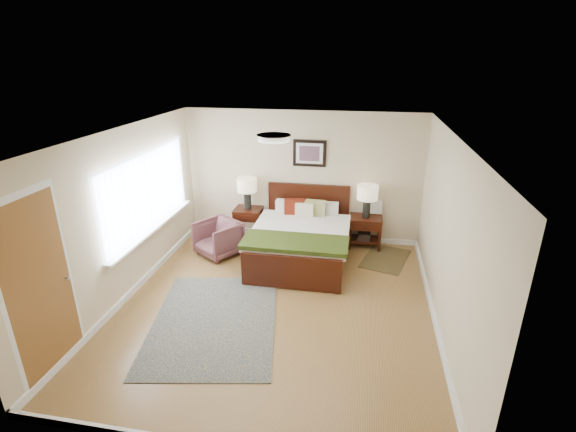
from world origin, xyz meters
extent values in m
plane|color=olive|center=(0.00, 0.00, 0.00)|extent=(5.00, 5.00, 0.00)
cube|color=#C2B08D|center=(0.00, 2.50, 1.25)|extent=(4.50, 0.04, 2.50)
cube|color=#C2B08D|center=(0.00, -2.50, 1.25)|extent=(4.50, 0.04, 2.50)
cube|color=#C2B08D|center=(-2.25, 0.00, 1.25)|extent=(0.04, 5.00, 2.50)
cube|color=#C2B08D|center=(2.25, 0.00, 1.25)|extent=(0.04, 5.00, 2.50)
cube|color=white|center=(0.00, 0.00, 2.50)|extent=(4.50, 5.00, 0.02)
cube|color=silver|center=(-2.23, 0.70, 1.40)|extent=(0.02, 2.72, 1.32)
cube|color=silver|center=(-2.21, 0.70, 1.40)|extent=(0.01, 2.60, 1.20)
cube|color=silver|center=(-2.18, 0.70, 0.77)|extent=(0.10, 2.72, 0.04)
cube|color=silver|center=(-2.23, -1.75, 1.09)|extent=(0.01, 1.00, 2.18)
cube|color=brown|center=(-2.23, -1.75, 1.05)|extent=(0.01, 0.90, 2.10)
cylinder|color=#999999|center=(-2.20, -1.37, 1.00)|extent=(0.04, 0.04, 0.04)
cylinder|color=white|center=(0.00, 0.00, 2.46)|extent=(0.40, 0.40, 0.07)
cylinder|color=beige|center=(0.00, 0.00, 2.50)|extent=(0.44, 0.44, 0.01)
cube|color=#341007|center=(0.14, 2.46, 0.57)|extent=(1.58, 0.06, 1.10)
cube|color=#341007|center=(0.14, 0.47, 0.30)|extent=(1.58, 0.06, 0.55)
cube|color=#341007|center=(-0.61, 1.47, 0.32)|extent=(0.06, 1.97, 0.18)
cube|color=#341007|center=(0.89, 1.47, 0.32)|extent=(0.06, 1.97, 0.18)
cube|color=silver|center=(0.14, 1.47, 0.44)|extent=(1.48, 1.95, 0.22)
cube|color=silver|center=(0.14, 1.37, 0.59)|extent=(1.66, 1.72, 0.10)
cube|color=#323810|center=(0.14, 0.83, 0.64)|extent=(1.70, 0.70, 0.07)
cube|color=silver|center=(-0.20, 2.22, 0.73)|extent=(0.49, 0.18, 0.26)
cube|color=silver|center=(0.49, 2.22, 0.73)|extent=(0.49, 0.18, 0.26)
cube|color=#59160A|center=(-0.08, 2.10, 0.77)|extent=(0.38, 0.17, 0.32)
cube|color=#878B50|center=(0.32, 2.10, 0.77)|extent=(0.38, 0.16, 0.32)
cube|color=beige|center=(0.12, 2.02, 0.75)|extent=(0.34, 0.13, 0.28)
cube|color=black|center=(0.14, 2.48, 1.72)|extent=(0.62, 0.03, 0.50)
cube|color=silver|center=(0.14, 2.46, 1.72)|extent=(0.50, 0.01, 0.38)
cube|color=#A52D23|center=(0.14, 2.44, 1.72)|extent=(0.38, 0.01, 0.28)
cube|color=#341007|center=(-1.03, 2.27, 0.60)|extent=(0.52, 0.47, 0.05)
cube|color=#341007|center=(-1.26, 2.07, 0.29)|extent=(0.05, 0.05, 0.58)
cube|color=#341007|center=(-0.80, 2.07, 0.29)|extent=(0.05, 0.05, 0.58)
cube|color=#341007|center=(-1.26, 2.47, 0.29)|extent=(0.05, 0.05, 0.58)
cube|color=#341007|center=(-0.80, 2.47, 0.29)|extent=(0.05, 0.05, 0.58)
cube|color=#341007|center=(-1.03, 2.05, 0.50)|extent=(0.46, 0.03, 0.14)
cube|color=#341007|center=(1.25, 2.27, 0.58)|extent=(0.61, 0.45, 0.05)
cube|color=#341007|center=(0.98, 2.07, 0.28)|extent=(0.05, 0.05, 0.56)
cube|color=#341007|center=(1.52, 2.07, 0.28)|extent=(0.05, 0.05, 0.56)
cube|color=#341007|center=(0.98, 2.47, 0.28)|extent=(0.05, 0.05, 0.56)
cube|color=#341007|center=(1.52, 2.47, 0.28)|extent=(0.05, 0.05, 0.56)
cube|color=#341007|center=(1.25, 2.06, 0.48)|extent=(0.55, 0.03, 0.14)
cube|color=#341007|center=(1.25, 2.27, 0.14)|extent=(0.55, 0.39, 0.03)
cube|color=black|center=(1.25, 2.27, 0.17)|extent=(0.22, 0.28, 0.03)
cube|color=black|center=(1.25, 2.27, 0.20)|extent=(0.22, 0.28, 0.03)
cube|color=black|center=(1.25, 2.27, 0.24)|extent=(0.22, 0.28, 0.03)
cube|color=black|center=(1.25, 2.27, 0.28)|extent=(0.22, 0.28, 0.03)
cylinder|color=black|center=(-1.03, 2.27, 0.79)|extent=(0.14, 0.14, 0.32)
cylinder|color=black|center=(-1.03, 2.27, 0.97)|extent=(0.02, 0.02, 0.06)
cylinder|color=beige|center=(-1.03, 2.27, 1.11)|extent=(0.38, 0.38, 0.26)
cylinder|color=black|center=(1.25, 2.27, 0.77)|extent=(0.14, 0.14, 0.32)
cylinder|color=black|center=(1.25, 2.27, 0.95)|extent=(0.02, 0.02, 0.06)
cylinder|color=beige|center=(1.25, 2.27, 1.09)|extent=(0.38, 0.38, 0.26)
imported|color=brown|center=(-1.37, 1.44, 0.32)|extent=(0.96, 0.97, 0.64)
cube|color=#0C1D3D|center=(-0.75, -0.54, 0.01)|extent=(2.05, 2.60, 0.01)
cube|color=black|center=(1.64, 1.80, 0.01)|extent=(0.97, 1.21, 0.01)
camera|label=1|loc=(1.11, -5.12, 3.45)|focal=26.00mm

